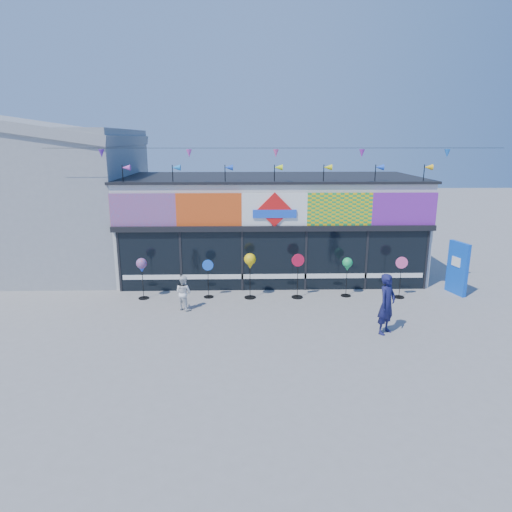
{
  "coord_description": "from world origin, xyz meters",
  "views": [
    {
      "loc": [
        -1.09,
        -13.15,
        5.62
      ],
      "look_at": [
        -0.71,
        2.0,
        1.71
      ],
      "focal_mm": 32.0,
      "sensor_mm": 36.0,
      "label": 1
    }
  ],
  "objects_px": {
    "blue_sign": "(458,268)",
    "spinner_0": "(142,266)",
    "adult_man": "(387,304)",
    "spinner_1": "(208,278)",
    "spinner_5": "(401,276)",
    "spinner_2": "(250,262)",
    "spinner_4": "(347,265)",
    "child": "(184,293)",
    "spinner_3": "(298,275)"
  },
  "relations": [
    {
      "from": "blue_sign",
      "to": "spinner_2",
      "type": "xyz_separation_m",
      "value": [
        -7.67,
        -0.3,
        0.35
      ]
    },
    {
      "from": "spinner_0",
      "to": "spinner_2",
      "type": "bearing_deg",
      "value": -0.34
    },
    {
      "from": "spinner_1",
      "to": "spinner_3",
      "type": "distance_m",
      "value": 3.23
    },
    {
      "from": "spinner_4",
      "to": "spinner_0",
      "type": "bearing_deg",
      "value": -179.3
    },
    {
      "from": "spinner_1",
      "to": "spinner_5",
      "type": "relative_size",
      "value": 0.92
    },
    {
      "from": "child",
      "to": "adult_man",
      "type": "bearing_deg",
      "value": -164.35
    },
    {
      "from": "blue_sign",
      "to": "spinner_1",
      "type": "xyz_separation_m",
      "value": [
        -9.18,
        -0.2,
        -0.24
      ]
    },
    {
      "from": "adult_man",
      "to": "child",
      "type": "height_order",
      "value": "adult_man"
    },
    {
      "from": "spinner_0",
      "to": "spinner_2",
      "type": "distance_m",
      "value": 3.86
    },
    {
      "from": "spinner_0",
      "to": "spinner_1",
      "type": "distance_m",
      "value": 2.39
    },
    {
      "from": "spinner_0",
      "to": "child",
      "type": "bearing_deg",
      "value": -35.14
    },
    {
      "from": "spinner_0",
      "to": "child",
      "type": "height_order",
      "value": "spinner_0"
    },
    {
      "from": "spinner_1",
      "to": "child",
      "type": "height_order",
      "value": "spinner_1"
    },
    {
      "from": "spinner_3",
      "to": "spinner_5",
      "type": "relative_size",
      "value": 1.07
    },
    {
      "from": "spinner_3",
      "to": "child",
      "type": "bearing_deg",
      "value": -164.6
    },
    {
      "from": "adult_man",
      "to": "child",
      "type": "xyz_separation_m",
      "value": [
        -6.23,
        2.08,
        -0.32
      ]
    },
    {
      "from": "spinner_4",
      "to": "blue_sign",
      "type": "bearing_deg",
      "value": 2.59
    },
    {
      "from": "spinner_0",
      "to": "spinner_4",
      "type": "relative_size",
      "value": 1.03
    },
    {
      "from": "adult_man",
      "to": "spinner_0",
      "type": "bearing_deg",
      "value": 113.75
    },
    {
      "from": "spinner_2",
      "to": "child",
      "type": "xyz_separation_m",
      "value": [
        -2.25,
        -1.11,
        -0.74
      ]
    },
    {
      "from": "spinner_2",
      "to": "spinner_4",
      "type": "xyz_separation_m",
      "value": [
        3.53,
        0.11,
        -0.17
      ]
    },
    {
      "from": "spinner_1",
      "to": "spinner_5",
      "type": "xyz_separation_m",
      "value": [
        6.94,
        -0.2,
        0.06
      ]
    },
    {
      "from": "spinner_1",
      "to": "spinner_4",
      "type": "relative_size",
      "value": 0.97
    },
    {
      "from": "spinner_0",
      "to": "adult_man",
      "type": "height_order",
      "value": "adult_man"
    },
    {
      "from": "spinner_1",
      "to": "child",
      "type": "xyz_separation_m",
      "value": [
        -0.74,
        -1.21,
        -0.15
      ]
    },
    {
      "from": "spinner_4",
      "to": "spinner_5",
      "type": "xyz_separation_m",
      "value": [
        1.9,
        -0.21,
        -0.36
      ]
    },
    {
      "from": "spinner_3",
      "to": "spinner_5",
      "type": "bearing_deg",
      "value": -1.3
    },
    {
      "from": "spinner_1",
      "to": "spinner_5",
      "type": "distance_m",
      "value": 6.95
    },
    {
      "from": "spinner_4",
      "to": "spinner_5",
      "type": "bearing_deg",
      "value": -6.31
    },
    {
      "from": "spinner_5",
      "to": "blue_sign",
      "type": "bearing_deg",
      "value": 10.08
    },
    {
      "from": "spinner_4",
      "to": "spinner_3",
      "type": "bearing_deg",
      "value": -176.02
    },
    {
      "from": "spinner_1",
      "to": "adult_man",
      "type": "height_order",
      "value": "adult_man"
    },
    {
      "from": "spinner_5",
      "to": "adult_man",
      "type": "bearing_deg",
      "value": -115.18
    },
    {
      "from": "spinner_2",
      "to": "child",
      "type": "height_order",
      "value": "spinner_2"
    },
    {
      "from": "spinner_3",
      "to": "spinner_0",
      "type": "bearing_deg",
      "value": 179.63
    },
    {
      "from": "blue_sign",
      "to": "spinner_3",
      "type": "relative_size",
      "value": 1.2
    },
    {
      "from": "spinner_3",
      "to": "child",
      "type": "distance_m",
      "value": 4.12
    },
    {
      "from": "spinner_5",
      "to": "spinner_3",
      "type": "bearing_deg",
      "value": 178.7
    },
    {
      "from": "spinner_1",
      "to": "spinner_4",
      "type": "distance_m",
      "value": 5.06
    },
    {
      "from": "child",
      "to": "spinner_0",
      "type": "bearing_deg",
      "value": -1.02
    },
    {
      "from": "spinner_5",
      "to": "child",
      "type": "bearing_deg",
      "value": -172.52
    },
    {
      "from": "spinner_3",
      "to": "child",
      "type": "height_order",
      "value": "spinner_3"
    },
    {
      "from": "blue_sign",
      "to": "spinner_0",
      "type": "distance_m",
      "value": 11.53
    },
    {
      "from": "spinner_0",
      "to": "adult_man",
      "type": "distance_m",
      "value": 8.47
    },
    {
      "from": "spinner_0",
      "to": "spinner_2",
      "type": "relative_size",
      "value": 0.91
    },
    {
      "from": "blue_sign",
      "to": "adult_man",
      "type": "relative_size",
      "value": 1.07
    },
    {
      "from": "spinner_5",
      "to": "adult_man",
      "type": "xyz_separation_m",
      "value": [
        -1.45,
        -3.09,
        0.11
      ]
    },
    {
      "from": "spinner_4",
      "to": "adult_man",
      "type": "xyz_separation_m",
      "value": [
        0.45,
        -3.3,
        -0.25
      ]
    },
    {
      "from": "spinner_4",
      "to": "spinner_5",
      "type": "relative_size",
      "value": 0.95
    },
    {
      "from": "spinner_1",
      "to": "spinner_4",
      "type": "bearing_deg",
      "value": 0.12
    }
  ]
}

